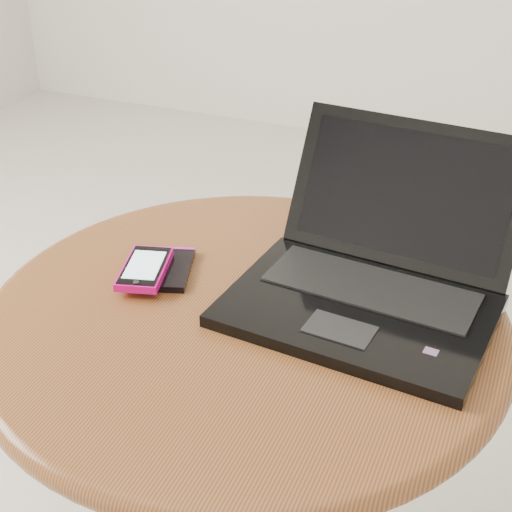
% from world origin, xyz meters
% --- Properties ---
extents(table, '(0.69, 0.69, 0.55)m').
position_xyz_m(table, '(-0.09, -0.01, 0.43)').
color(table, '#612D15').
rests_on(table, ground).
extents(laptop, '(0.35, 0.35, 0.20)m').
position_xyz_m(laptop, '(0.06, 0.07, 0.58)').
color(laptop, black).
rests_on(laptop, table).
extents(phone_black, '(0.09, 0.12, 0.01)m').
position_xyz_m(phone_black, '(-0.22, 0.03, 0.55)').
color(phone_black, black).
rests_on(phone_black, table).
extents(phone_pink, '(0.08, 0.12, 0.01)m').
position_xyz_m(phone_pink, '(-0.24, -0.00, 0.56)').
color(phone_pink, '#D40779').
rests_on(phone_pink, phone_black).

